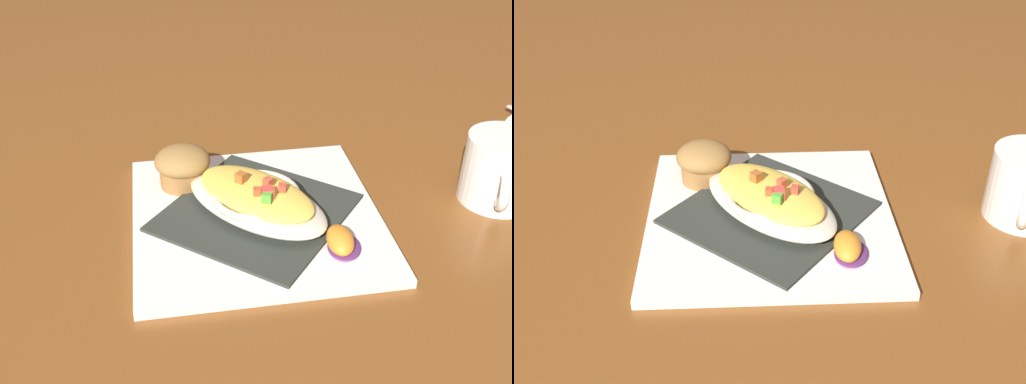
{
  "view_description": "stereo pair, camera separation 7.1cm",
  "coord_description": "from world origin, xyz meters",
  "views": [
    {
      "loc": [
        0.59,
        -0.04,
        0.43
      ],
      "look_at": [
        0.0,
        0.0,
        0.04
      ],
      "focal_mm": 43.91,
      "sensor_mm": 36.0,
      "label": 1
    },
    {
      "loc": [
        0.59,
        0.03,
        0.43
      ],
      "look_at": [
        0.0,
        0.0,
        0.04
      ],
      "focal_mm": 43.91,
      "sensor_mm": 36.0,
      "label": 2
    }
  ],
  "objects": [
    {
      "name": "gratin_dish",
      "position": [
        0.0,
        0.0,
        0.03
      ],
      "size": [
        0.2,
        0.2,
        0.05
      ],
      "color": "beige",
      "rests_on": "folded_napkin"
    },
    {
      "name": "ground_plane",
      "position": [
        0.0,
        0.0,
        0.0
      ],
      "size": [
        2.6,
        2.6,
        0.0
      ],
      "primitive_type": "plane",
      "color": "brown"
    },
    {
      "name": "coffee_mug",
      "position": [
        -0.03,
        0.3,
        0.04
      ],
      "size": [
        0.12,
        0.09,
        0.08
      ],
      "color": "white",
      "rests_on": "ground_plane"
    },
    {
      "name": "folded_napkin",
      "position": [
        0.0,
        0.0,
        0.01
      ],
      "size": [
        0.26,
        0.26,
        0.0
      ],
      "primitive_type": "cube",
      "rotation": [
        0.0,
        0.0,
        0.98
      ],
      "color": "#2D312B",
      "rests_on": "square_plate"
    },
    {
      "name": "muffin",
      "position": [
        -0.07,
        -0.09,
        0.04
      ],
      "size": [
        0.07,
        0.07,
        0.05
      ],
      "color": "#996634",
      "rests_on": "square_plate"
    },
    {
      "name": "square_plate",
      "position": [
        0.0,
        0.0,
        0.01
      ],
      "size": [
        0.31,
        0.31,
        0.01
      ],
      "primitive_type": "cube",
      "rotation": [
        0.0,
        0.0,
        0.1
      ],
      "color": "white",
      "rests_on": "ground_plane"
    },
    {
      "name": "orange_garnish",
      "position": [
        0.07,
        0.09,
        0.02
      ],
      "size": [
        0.05,
        0.04,
        0.02
      ],
      "color": "#562863",
      "rests_on": "square_plate"
    }
  ]
}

